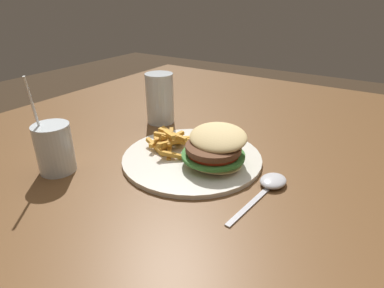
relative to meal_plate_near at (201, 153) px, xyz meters
The scene contains 5 objects.
dining_table 0.19m from the meal_plate_near, 82.35° to the left, with size 1.43×1.32×0.72m.
meal_plate_near is the anchor object (origin of this frame).
beer_glass 0.27m from the meal_plate_near, 147.18° to the left, with size 0.08×0.08×0.14m.
juice_glass 0.31m from the meal_plate_near, 141.05° to the right, with size 0.07×0.07×0.21m.
spoon 0.17m from the meal_plate_near, ahead, with size 0.06×0.20×0.02m.
Camera 1 is at (0.30, -0.69, 1.07)m, focal length 30.00 mm.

